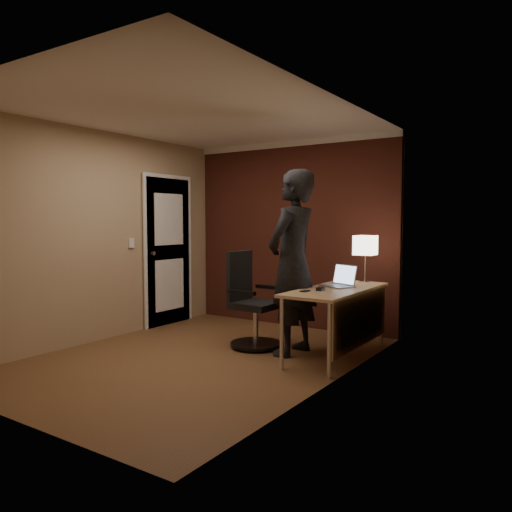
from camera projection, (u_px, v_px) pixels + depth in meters
name	position (u px, v px, depth m)	size (l,w,h in m)	color
room	(258.00, 226.00, 6.55)	(4.00, 4.00, 4.00)	brown
desk	(343.00, 301.00, 5.16)	(0.60, 1.50, 0.73)	tan
desk_lamp	(365.00, 246.00, 5.65)	(0.22, 0.22, 0.54)	silver
laptop	(341.00, 280.00, 5.34)	(0.41, 0.37, 0.23)	silver
mouse	(320.00, 289.00, 5.02)	(0.06, 0.10, 0.03)	black
phone	(305.00, 291.00, 4.95)	(0.06, 0.12, 0.01)	black
office_chair	(251.00, 306.00, 5.65)	(0.58, 0.60, 1.06)	black
person	(293.00, 263.00, 5.31)	(0.72, 0.47, 1.97)	black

